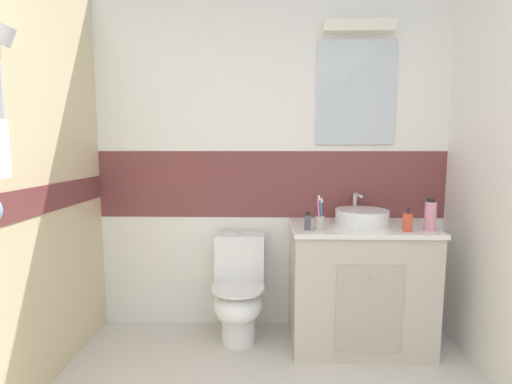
{
  "coord_description": "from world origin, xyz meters",
  "views": [
    {
      "loc": [
        -0.04,
        -0.4,
        1.38
      ],
      "look_at": [
        -0.1,
        2.0,
        1.09
      ],
      "focal_mm": 26.23,
      "sensor_mm": 36.0,
      "label": 1
    }
  ],
  "objects_px": {
    "sink_basin": "(362,216)",
    "soap_dispenser": "(408,222)",
    "toilet": "(239,292)",
    "perfume_flask_small": "(308,222)",
    "toothbrush_cup": "(320,221)",
    "mouthwash_bottle": "(430,215)"
  },
  "relations": [
    {
      "from": "toothbrush_cup",
      "to": "sink_basin",
      "type": "bearing_deg",
      "value": 29.22
    },
    {
      "from": "toilet",
      "to": "mouthwash_bottle",
      "type": "xyz_separation_m",
      "value": [
        1.24,
        -0.18,
        0.59
      ]
    },
    {
      "from": "sink_basin",
      "to": "soap_dispenser",
      "type": "height_order",
      "value": "sink_basin"
    },
    {
      "from": "toothbrush_cup",
      "to": "mouthwash_bottle",
      "type": "xyz_separation_m",
      "value": [
        0.7,
        0.0,
        0.04
      ]
    },
    {
      "from": "toothbrush_cup",
      "to": "mouthwash_bottle",
      "type": "relative_size",
      "value": 1.09
    },
    {
      "from": "toothbrush_cup",
      "to": "mouthwash_bottle",
      "type": "distance_m",
      "value": 0.7
    },
    {
      "from": "perfume_flask_small",
      "to": "mouthwash_bottle",
      "type": "xyz_separation_m",
      "value": [
        0.78,
        0.01,
        0.04
      ]
    },
    {
      "from": "toothbrush_cup",
      "to": "soap_dispenser",
      "type": "distance_m",
      "value": 0.55
    },
    {
      "from": "toilet",
      "to": "perfume_flask_small",
      "type": "xyz_separation_m",
      "value": [
        0.46,
        -0.19,
        0.55
      ]
    },
    {
      "from": "mouthwash_bottle",
      "to": "soap_dispenser",
      "type": "bearing_deg",
      "value": -167.69
    },
    {
      "from": "toilet",
      "to": "mouthwash_bottle",
      "type": "relative_size",
      "value": 3.71
    },
    {
      "from": "toothbrush_cup",
      "to": "perfume_flask_small",
      "type": "bearing_deg",
      "value": -172.22
    },
    {
      "from": "sink_basin",
      "to": "toothbrush_cup",
      "type": "xyz_separation_m",
      "value": [
        -0.31,
        -0.18,
        0.0
      ]
    },
    {
      "from": "sink_basin",
      "to": "soap_dispenser",
      "type": "relative_size",
      "value": 2.6
    },
    {
      "from": "toilet",
      "to": "toothbrush_cup",
      "type": "relative_size",
      "value": 3.39
    },
    {
      "from": "sink_basin",
      "to": "soap_dispenser",
      "type": "xyz_separation_m",
      "value": [
        0.23,
        -0.21,
        0.0
      ]
    },
    {
      "from": "toilet",
      "to": "toothbrush_cup",
      "type": "distance_m",
      "value": 0.79
    },
    {
      "from": "toilet",
      "to": "perfume_flask_small",
      "type": "height_order",
      "value": "perfume_flask_small"
    },
    {
      "from": "toothbrush_cup",
      "to": "toilet",
      "type": "bearing_deg",
      "value": 161.44
    },
    {
      "from": "toilet",
      "to": "perfume_flask_small",
      "type": "bearing_deg",
      "value": -22.63
    },
    {
      "from": "soap_dispenser",
      "to": "mouthwash_bottle",
      "type": "height_order",
      "value": "mouthwash_bottle"
    },
    {
      "from": "toilet",
      "to": "mouthwash_bottle",
      "type": "height_order",
      "value": "mouthwash_bottle"
    }
  ]
}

